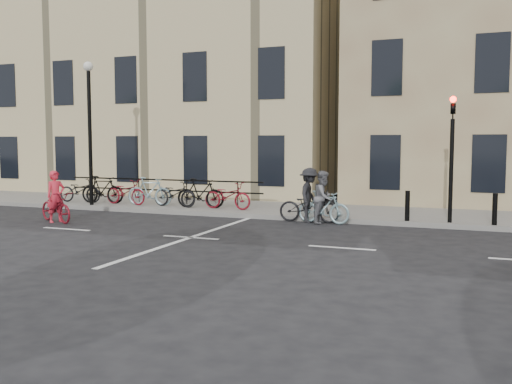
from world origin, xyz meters
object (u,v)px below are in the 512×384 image
(traffic_light, at_px, (452,143))
(cyclist_pink, at_px, (56,204))
(cyclist_grey, at_px, (324,202))
(lamp_post, at_px, (89,115))
(cyclist_dark, at_px, (309,201))

(traffic_light, xyz_separation_m, cyclist_pink, (-11.46, -3.30, -1.90))
(cyclist_grey, bearing_deg, traffic_light, -74.21)
(traffic_light, distance_m, cyclist_grey, 4.10)
(lamp_post, height_order, cyclist_pink, lamp_post)
(lamp_post, xyz_separation_m, cyclist_dark, (8.58, -0.50, -2.82))
(traffic_light, xyz_separation_m, cyclist_dark, (-4.12, -0.44, -1.78))
(cyclist_pink, height_order, cyclist_grey, cyclist_grey)
(cyclist_dark, bearing_deg, lamp_post, 84.32)
(cyclist_grey, bearing_deg, lamp_post, 93.57)
(cyclist_pink, distance_m, cyclist_dark, 7.88)
(cyclist_grey, bearing_deg, cyclist_pink, 116.77)
(traffic_light, relative_size, lamp_post, 0.74)
(traffic_light, relative_size, cyclist_pink, 2.05)
(cyclist_pink, relative_size, cyclist_grey, 1.11)
(lamp_post, xyz_separation_m, cyclist_grey, (9.06, -0.60, -2.83))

